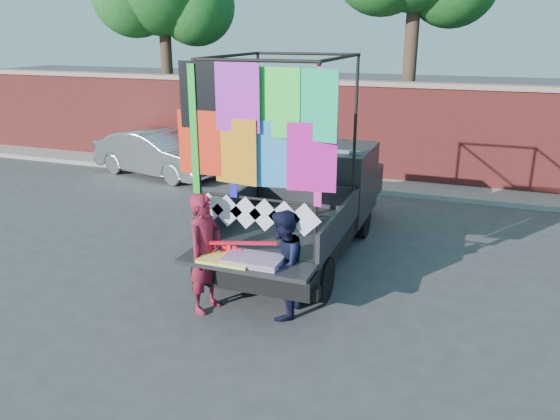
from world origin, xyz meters
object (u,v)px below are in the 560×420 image
(pickup_truck, at_px, (313,198))
(man, at_px, (282,265))
(woman, at_px, (206,253))
(sedan, at_px, (158,153))

(pickup_truck, relative_size, man, 3.57)
(woman, bearing_deg, sedan, 47.62)
(woman, bearing_deg, man, -69.91)
(pickup_truck, height_order, man, pickup_truck)
(woman, relative_size, man, 1.11)
(sedan, relative_size, woman, 2.18)
(sedan, bearing_deg, man, -123.85)
(pickup_truck, bearing_deg, sedan, 148.41)
(woman, distance_m, man, 1.10)
(pickup_truck, relative_size, woman, 3.21)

